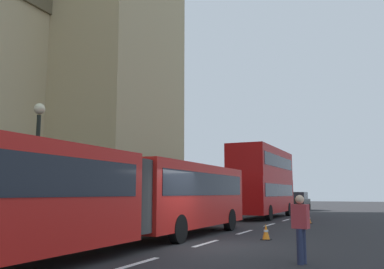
{
  "coord_description": "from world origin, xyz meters",
  "views": [
    {
      "loc": [
        -12.92,
        -5.56,
        1.74
      ],
      "look_at": [
        9.41,
        4.49,
        5.24
      ],
      "focal_mm": 38.38,
      "sensor_mm": 36.0,
      "label": 1
    }
  ],
  "objects_px": {
    "street_lamp": "(37,159)",
    "pedestrian_near_cones": "(301,226)",
    "articulated_bus": "(115,193)",
    "double_decker_bus": "(263,180)",
    "sedan_lead": "(298,201)",
    "traffic_cone_west": "(266,232)",
    "traffic_cone_middle": "(309,219)"
  },
  "relations": [
    {
      "from": "double_decker_bus",
      "to": "traffic_cone_middle",
      "type": "height_order",
      "value": "double_decker_bus"
    },
    {
      "from": "articulated_bus",
      "to": "traffic_cone_west",
      "type": "bearing_deg",
      "value": -38.07
    },
    {
      "from": "articulated_bus",
      "to": "street_lamp",
      "type": "xyz_separation_m",
      "value": [
        1.16,
        4.51,
        1.31
      ]
    },
    {
      "from": "double_decker_bus",
      "to": "traffic_cone_middle",
      "type": "xyz_separation_m",
      "value": [
        -4.66,
        -3.82,
        -2.43
      ]
    },
    {
      "from": "double_decker_bus",
      "to": "pedestrian_near_cones",
      "type": "bearing_deg",
      "value": -162.92
    },
    {
      "from": "sedan_lead",
      "to": "street_lamp",
      "type": "relative_size",
      "value": 0.83
    },
    {
      "from": "traffic_cone_middle",
      "to": "pedestrian_near_cones",
      "type": "distance_m",
      "value": 14.19
    },
    {
      "from": "sedan_lead",
      "to": "pedestrian_near_cones",
      "type": "xyz_separation_m",
      "value": [
        -32.38,
        -5.67,
        -0.0
      ]
    },
    {
      "from": "traffic_cone_middle",
      "to": "pedestrian_near_cones",
      "type": "relative_size",
      "value": 0.34
    },
    {
      "from": "articulated_bus",
      "to": "pedestrian_near_cones",
      "type": "relative_size",
      "value": 11.04
    },
    {
      "from": "articulated_bus",
      "to": "double_decker_bus",
      "type": "distance_m",
      "value": 18.48
    },
    {
      "from": "street_lamp",
      "to": "double_decker_bus",
      "type": "bearing_deg",
      "value": -14.6
    },
    {
      "from": "articulated_bus",
      "to": "street_lamp",
      "type": "height_order",
      "value": "street_lamp"
    },
    {
      "from": "traffic_cone_middle",
      "to": "articulated_bus",
      "type": "bearing_deg",
      "value": 164.52
    },
    {
      "from": "street_lamp",
      "to": "pedestrian_near_cones",
      "type": "height_order",
      "value": "street_lamp"
    },
    {
      "from": "street_lamp",
      "to": "pedestrian_near_cones",
      "type": "relative_size",
      "value": 3.12
    },
    {
      "from": "street_lamp",
      "to": "articulated_bus",
      "type": "bearing_deg",
      "value": -104.38
    },
    {
      "from": "sedan_lead",
      "to": "traffic_cone_west",
      "type": "xyz_separation_m",
      "value": [
        -27.51,
        -3.55,
        -0.63
      ]
    },
    {
      "from": "double_decker_bus",
      "to": "street_lamp",
      "type": "distance_m",
      "value": 17.88
    },
    {
      "from": "pedestrian_near_cones",
      "to": "articulated_bus",
      "type": "bearing_deg",
      "value": 87.56
    },
    {
      "from": "double_decker_bus",
      "to": "sedan_lead",
      "type": "distance_m",
      "value": 13.8
    },
    {
      "from": "street_lamp",
      "to": "pedestrian_near_cones",
      "type": "xyz_separation_m",
      "value": [
        -1.4,
        -10.25,
        -2.14
      ]
    },
    {
      "from": "traffic_cone_middle",
      "to": "pedestrian_near_cones",
      "type": "height_order",
      "value": "pedestrian_near_cones"
    },
    {
      "from": "traffic_cone_west",
      "to": "traffic_cone_middle",
      "type": "xyz_separation_m",
      "value": [
        9.17,
        -0.2,
        0.0
      ]
    },
    {
      "from": "pedestrian_near_cones",
      "to": "street_lamp",
      "type": "bearing_deg",
      "value": 82.23
    },
    {
      "from": "traffic_cone_west",
      "to": "traffic_cone_middle",
      "type": "relative_size",
      "value": 1.0
    },
    {
      "from": "pedestrian_near_cones",
      "to": "double_decker_bus",
      "type": "bearing_deg",
      "value": 17.08
    },
    {
      "from": "double_decker_bus",
      "to": "sedan_lead",
      "type": "bearing_deg",
      "value": -0.33
    },
    {
      "from": "double_decker_bus",
      "to": "street_lamp",
      "type": "relative_size",
      "value": 1.84
    },
    {
      "from": "double_decker_bus",
      "to": "sedan_lead",
      "type": "relative_size",
      "value": 2.21
    },
    {
      "from": "double_decker_bus",
      "to": "articulated_bus",
      "type": "bearing_deg",
      "value": -179.99
    },
    {
      "from": "street_lamp",
      "to": "pedestrian_near_cones",
      "type": "distance_m",
      "value": 10.56
    }
  ]
}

